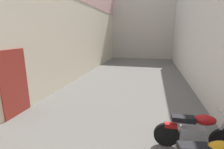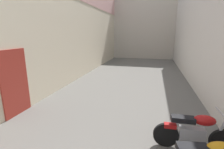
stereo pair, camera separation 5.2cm
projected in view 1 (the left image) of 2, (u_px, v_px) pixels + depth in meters
name	position (u px, v px, depth m)	size (l,w,h in m)	color
ground_plane	(122.00, 98.00, 7.22)	(35.83, 35.83, 0.00)	#66635E
building_left	(66.00, 5.00, 8.86)	(0.45, 19.83, 8.20)	beige
building_right	(207.00, 3.00, 7.39)	(0.45, 19.83, 7.96)	silver
building_far_end	(143.00, 27.00, 18.61)	(9.39, 2.00, 6.76)	beige
motorcycle_fifth	(195.00, 130.00, 3.90)	(1.85, 0.58, 1.04)	black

